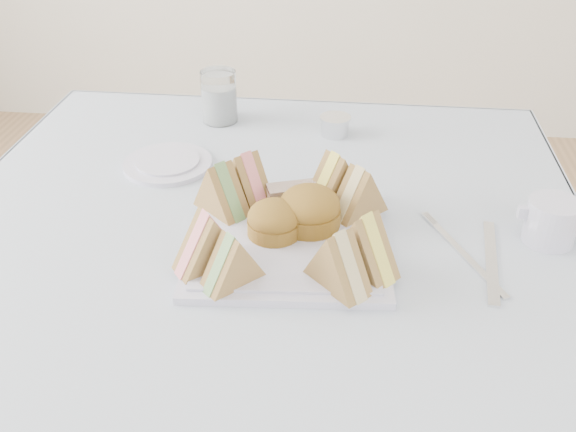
# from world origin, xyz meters

# --- Properties ---
(table) EXTENTS (0.90, 0.90, 0.74)m
(table) POSITION_xyz_m (0.00, 0.00, 0.37)
(table) COLOR brown
(table) RESTS_ON floor
(tablecloth) EXTENTS (1.02, 1.02, 0.01)m
(tablecloth) POSITION_xyz_m (0.00, 0.00, 0.74)
(tablecloth) COLOR silver
(tablecloth) RESTS_ON table
(serving_plate) EXTENTS (0.31, 0.31, 0.01)m
(serving_plate) POSITION_xyz_m (0.05, -0.04, 0.75)
(serving_plate) COLOR silver
(serving_plate) RESTS_ON tablecloth
(sandwich_fl_a) EXTENTS (0.10, 0.10, 0.09)m
(sandwich_fl_a) POSITION_xyz_m (-0.05, -0.12, 0.80)
(sandwich_fl_a) COLOR olive
(sandwich_fl_a) RESTS_ON serving_plate
(sandwich_fl_b) EXTENTS (0.09, 0.09, 0.08)m
(sandwich_fl_b) POSITION_xyz_m (-0.01, -0.15, 0.80)
(sandwich_fl_b) COLOR olive
(sandwich_fl_b) RESTS_ON serving_plate
(sandwich_fr_a) EXTENTS (0.10, 0.10, 0.09)m
(sandwich_fr_a) POSITION_xyz_m (0.16, -0.10, 0.80)
(sandwich_fr_a) COLOR olive
(sandwich_fr_a) RESTS_ON serving_plate
(sandwich_fr_b) EXTENTS (0.10, 0.10, 0.08)m
(sandwich_fr_b) POSITION_xyz_m (0.12, -0.14, 0.80)
(sandwich_fr_b) COLOR olive
(sandwich_fr_b) RESTS_ON serving_plate
(sandwich_bl_a) EXTENTS (0.10, 0.10, 0.09)m
(sandwich_bl_a) POSITION_xyz_m (-0.06, 0.02, 0.80)
(sandwich_bl_a) COLOR olive
(sandwich_bl_a) RESTS_ON serving_plate
(sandwich_bl_b) EXTENTS (0.10, 0.10, 0.09)m
(sandwich_bl_b) POSITION_xyz_m (-0.03, 0.06, 0.80)
(sandwich_bl_b) COLOR olive
(sandwich_bl_b) RESTS_ON serving_plate
(sandwich_br_a) EXTENTS (0.10, 0.10, 0.08)m
(sandwich_br_a) POSITION_xyz_m (0.15, 0.04, 0.80)
(sandwich_br_a) COLOR olive
(sandwich_br_a) RESTS_ON serving_plate
(sandwich_br_b) EXTENTS (0.10, 0.10, 0.09)m
(sandwich_br_b) POSITION_xyz_m (0.11, 0.07, 0.80)
(sandwich_br_b) COLOR olive
(sandwich_br_b) RESTS_ON serving_plate
(scone_left) EXTENTS (0.08, 0.08, 0.05)m
(scone_left) POSITION_xyz_m (0.03, -0.04, 0.78)
(scone_left) COLOR olive
(scone_left) RESTS_ON serving_plate
(scone_right) EXTENTS (0.13, 0.13, 0.06)m
(scone_right) POSITION_xyz_m (0.08, -0.01, 0.79)
(scone_right) COLOR olive
(scone_right) RESTS_ON serving_plate
(pastry_slice) EXTENTS (0.09, 0.06, 0.04)m
(pastry_slice) POSITION_xyz_m (0.05, 0.05, 0.78)
(pastry_slice) COLOR #CCB292
(pastry_slice) RESTS_ON serving_plate
(side_plate) EXTENTS (0.21, 0.21, 0.01)m
(side_plate) POSITION_xyz_m (-0.20, 0.18, 0.75)
(side_plate) COLOR silver
(side_plate) RESTS_ON tablecloth
(water_glass) EXTENTS (0.08, 0.08, 0.11)m
(water_glass) POSITION_xyz_m (-0.14, 0.38, 0.80)
(water_glass) COLOR white
(water_glass) RESTS_ON tablecloth
(tea_strainer) EXTENTS (0.07, 0.07, 0.03)m
(tea_strainer) POSITION_xyz_m (0.10, 0.34, 0.76)
(tea_strainer) COLOR silver
(tea_strainer) RESTS_ON tablecloth
(knife) EXTENTS (0.04, 0.20, 0.00)m
(knife) POSITION_xyz_m (0.34, -0.05, 0.75)
(knife) COLOR silver
(knife) RESTS_ON tablecloth
(fork) EXTENTS (0.09, 0.17, 0.00)m
(fork) POSITION_xyz_m (0.31, -0.05, 0.75)
(fork) COLOR silver
(fork) RESTS_ON tablecloth
(creamer_jug) EXTENTS (0.08, 0.08, 0.07)m
(creamer_jug) POSITION_xyz_m (0.43, 0.01, 0.78)
(creamer_jug) COLOR silver
(creamer_jug) RESTS_ON tablecloth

